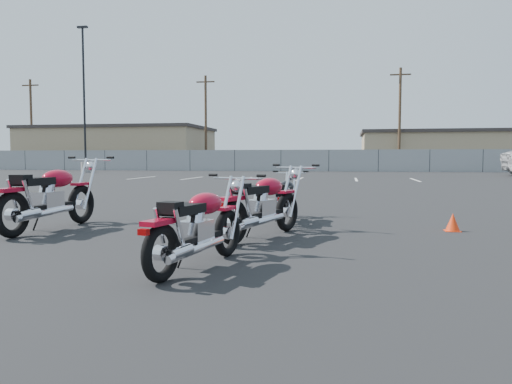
% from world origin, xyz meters
% --- Properties ---
extents(ground, '(120.00, 120.00, 0.00)m').
position_xyz_m(ground, '(0.00, 0.00, 0.00)').
color(ground, black).
rests_on(ground, ground).
extents(motorcycle_front_red, '(0.94, 2.43, 1.19)m').
position_xyz_m(motorcycle_front_red, '(-3.14, 0.45, 0.54)').
color(motorcycle_front_red, black).
rests_on(motorcycle_front_red, ground).
extents(motorcycle_second_black, '(0.72, 1.85, 0.91)m').
position_xyz_m(motorcycle_second_black, '(0.46, 2.27, 0.41)').
color(motorcycle_second_black, black).
rests_on(motorcycle_second_black, ground).
extents(motorcycle_third_red, '(1.22, 2.14, 1.07)m').
position_xyz_m(motorcycle_third_red, '(0.35, 0.32, 0.49)').
color(motorcycle_third_red, black).
rests_on(motorcycle_third_red, ground).
extents(motorcycle_rear_red, '(0.88, 1.97, 0.97)m').
position_xyz_m(motorcycle_rear_red, '(0.02, -1.77, 0.44)').
color(motorcycle_rear_red, black).
rests_on(motorcycle_rear_red, ground).
extents(training_cone_near, '(0.24, 0.24, 0.29)m').
position_xyz_m(training_cone_near, '(3.22, 1.52, 0.14)').
color(training_cone_near, '#F8350D').
rests_on(training_cone_near, ground).
extents(light_pole_west, '(0.80, 0.70, 11.06)m').
position_xyz_m(light_pole_west, '(-18.29, 28.58, 2.94)').
color(light_pole_west, gray).
rests_on(light_pole_west, ground).
extents(chainlink_fence, '(80.06, 0.06, 1.80)m').
position_xyz_m(chainlink_fence, '(-0.00, 35.00, 0.90)').
color(chainlink_fence, gray).
rests_on(chainlink_fence, ground).
extents(tan_building_west, '(18.40, 10.40, 4.30)m').
position_xyz_m(tan_building_west, '(-22.00, 42.00, 2.16)').
color(tan_building_west, '#9D8865').
rests_on(tan_building_west, ground).
extents(tan_building_east, '(14.40, 9.40, 3.70)m').
position_xyz_m(tan_building_east, '(10.00, 44.00, 1.86)').
color(tan_building_east, '#9D8865').
rests_on(tan_building_east, ground).
extents(utility_pole_a, '(1.80, 0.24, 9.00)m').
position_xyz_m(utility_pole_a, '(-30.00, 39.00, 4.69)').
color(utility_pole_a, '#412D1E').
rests_on(utility_pole_a, ground).
extents(utility_pole_b, '(1.80, 0.24, 9.00)m').
position_xyz_m(utility_pole_b, '(-12.00, 40.00, 4.69)').
color(utility_pole_b, '#412D1E').
rests_on(utility_pole_b, ground).
extents(utility_pole_c, '(1.80, 0.24, 9.00)m').
position_xyz_m(utility_pole_c, '(6.00, 39.00, 4.69)').
color(utility_pole_c, '#412D1E').
rests_on(utility_pole_c, ground).
extents(parking_line_stripes, '(15.12, 4.00, 0.01)m').
position_xyz_m(parking_line_stripes, '(-2.50, 20.00, 0.00)').
color(parking_line_stripes, silver).
rests_on(parking_line_stripes, ground).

